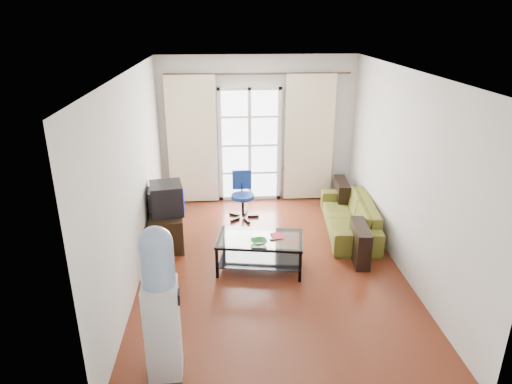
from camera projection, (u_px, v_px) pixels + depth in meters
floor at (271, 266)px, 6.51m from camera, size 5.20×5.20×0.00m
ceiling at (273, 72)px, 5.53m from camera, size 5.20×5.20×0.00m
wall_back at (257, 130)px, 8.44m from camera, size 3.60×0.02×2.70m
wall_front at (305, 285)px, 3.61m from camera, size 3.60×0.02×2.70m
wall_left at (134, 180)px, 5.91m from camera, size 0.02×5.20×2.70m
wall_right at (405, 173)px, 6.14m from camera, size 0.02×5.20×2.70m
french_door at (250, 145)px, 8.48m from camera, size 1.16×0.06×2.15m
curtain_rod at (258, 74)px, 7.97m from camera, size 3.30×0.04×0.04m
curtain_left at (192, 141)px, 8.30m from camera, size 0.90×0.07×2.35m
curtain_right at (309, 139)px, 8.44m from camera, size 0.90×0.07×2.35m
radiator at (299, 182)px, 8.77m from camera, size 0.64×0.12×0.64m
sofa at (349, 216)px, 7.46m from camera, size 2.02×1.10×0.55m
coffee_table at (260, 249)px, 6.34m from camera, size 1.27×0.85×0.48m
bowl at (259, 242)px, 6.11m from camera, size 0.30×0.30×0.05m
book at (272, 237)px, 6.29m from camera, size 0.22×0.25×0.02m
remote at (275, 239)px, 6.22m from camera, size 0.16×0.08×0.02m
tv_stand at (167, 230)px, 6.98m from camera, size 0.56×0.78×0.54m
crt_tv at (165, 199)px, 6.85m from camera, size 0.57×0.58×0.46m
task_chair at (243, 205)px, 7.97m from camera, size 0.59×0.59×0.83m
water_cooler at (160, 301)px, 4.28m from camera, size 0.36×0.34×1.61m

